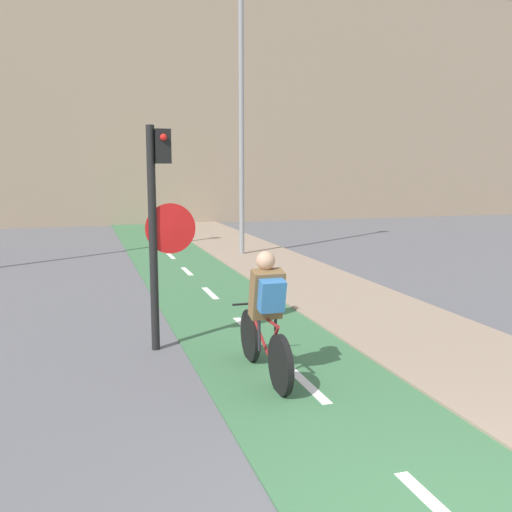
# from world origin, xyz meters

# --- Properties ---
(building_row_background) EXTENTS (60.00, 5.20, 11.49)m
(building_row_background) POSITION_xyz_m (0.00, 24.99, 5.76)
(building_row_background) COLOR gray
(building_row_background) RESTS_ON ground_plane
(traffic_light_pole) EXTENTS (0.67, 0.25, 2.98)m
(traffic_light_pole) POSITION_xyz_m (-1.37, 4.86, 1.85)
(traffic_light_pole) COLOR black
(traffic_light_pole) RESTS_ON ground_plane
(street_lamp_sidewalk) EXTENTS (0.36, 0.36, 8.57)m
(street_lamp_sidewalk) POSITION_xyz_m (1.97, 12.68, 5.09)
(street_lamp_sidewalk) COLOR gray
(street_lamp_sidewalk) RESTS_ON ground_plane
(cyclist_near) EXTENTS (0.46, 1.81, 1.50)m
(cyclist_near) POSITION_xyz_m (-0.36, 3.40, 0.71)
(cyclist_near) COLOR black
(cyclist_near) RESTS_ON ground_plane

